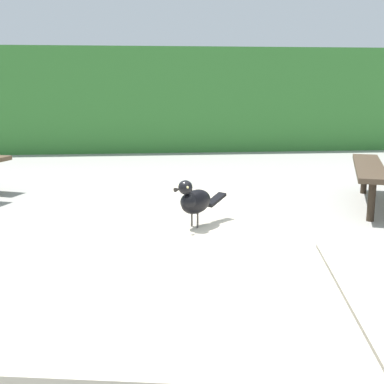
{
  "coord_description": "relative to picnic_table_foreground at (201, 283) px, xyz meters",
  "views": [
    {
      "loc": [
        -0.22,
        -1.55,
        1.26
      ],
      "look_at": [
        -0.03,
        0.37,
        0.84
      ],
      "focal_mm": 46.46,
      "sensor_mm": 36.0,
      "label": 1
    }
  ],
  "objects": [
    {
      "name": "hedge_wall",
      "position": [
        0.02,
        8.85,
        0.42
      ],
      "size": [
        28.0,
        2.35,
        1.95
      ],
      "primitive_type": "cube",
      "color": "#387A33",
      "rests_on": "ground"
    },
    {
      "name": "picnic_table_foreground",
      "position": [
        0.0,
        0.0,
        0.0
      ],
      "size": [
        1.95,
        1.97,
        0.74
      ],
      "color": "#B2A893",
      "rests_on": "ground"
    },
    {
      "name": "bird_grackle",
      "position": [
        -0.02,
        0.09,
        0.29
      ],
      "size": [
        0.22,
        0.22,
        0.18
      ],
      "color": "black",
      "rests_on": "picnic_table_foreground"
    }
  ]
}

